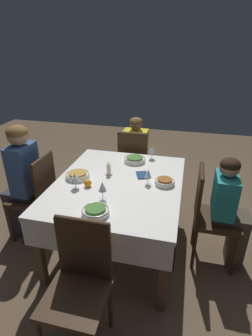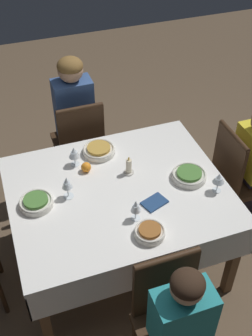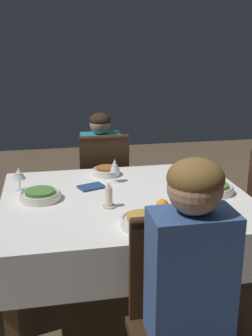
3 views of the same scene
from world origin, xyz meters
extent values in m
plane|color=brown|center=(0.00, 0.00, 0.00)|extent=(8.00, 8.00, 0.00)
cube|color=white|center=(0.00, 0.00, 0.71)|extent=(1.39, 1.14, 0.04)
cube|color=white|center=(0.00, 0.57, 0.58)|extent=(1.39, 0.01, 0.22)
cube|color=white|center=(0.00, -0.57, 0.58)|extent=(1.39, 0.01, 0.22)
cube|color=white|center=(0.69, 0.00, 0.58)|extent=(0.01, 1.14, 0.22)
cube|color=white|center=(-0.69, 0.00, 0.58)|extent=(0.01, 1.14, 0.22)
cube|color=brown|center=(0.62, 0.50, 0.34)|extent=(0.06, 0.06, 0.69)
cube|color=brown|center=(0.62, -0.50, 0.34)|extent=(0.06, 0.06, 0.69)
cube|color=brown|center=(-0.62, -0.50, 0.34)|extent=(0.06, 0.06, 0.69)
cube|color=#382314|center=(-0.05, 0.72, 0.69)|extent=(0.36, 0.03, 0.44)
cylinder|color=#382314|center=(-0.05, 0.72, 0.91)|extent=(0.35, 0.04, 0.04)
cube|color=#382314|center=(0.02, -0.90, 0.45)|extent=(0.39, 0.39, 0.04)
cube|color=#382314|center=(0.02, -0.72, 0.69)|extent=(0.36, 0.03, 0.44)
cylinder|color=#382314|center=(0.02, -0.72, 0.91)|extent=(0.35, 0.04, 0.04)
cylinder|color=#382314|center=(-0.15, -1.07, 0.21)|extent=(0.03, 0.03, 0.43)
cylinder|color=#382314|center=(0.19, -1.07, 0.21)|extent=(0.03, 0.03, 0.43)
cylinder|color=#382314|center=(-0.15, -0.73, 0.21)|extent=(0.03, 0.03, 0.43)
cylinder|color=#382314|center=(0.19, -0.73, 0.21)|extent=(0.03, 0.03, 0.43)
cylinder|color=#382314|center=(-0.86, -0.17, 0.21)|extent=(0.03, 0.03, 0.43)
cube|color=#38568E|center=(-0.05, 0.93, 0.77)|extent=(0.30, 0.18, 0.49)
sphere|color=tan|center=(-0.05, 0.93, 1.11)|extent=(0.19, 0.19, 0.19)
ellipsoid|color=brown|center=(-0.05, 0.93, 1.14)|extent=(0.19, 0.19, 0.13)
cube|color=#4C4233|center=(0.02, -1.10, 0.23)|extent=(0.22, 0.14, 0.47)
cube|color=#4C4233|center=(0.02, -1.02, 0.50)|extent=(0.24, 0.31, 0.06)
cube|color=teal|center=(0.02, -0.93, 0.71)|extent=(0.30, 0.18, 0.36)
sphere|color=tan|center=(0.02, -0.93, 0.96)|extent=(0.16, 0.16, 0.16)
ellipsoid|color=black|center=(0.02, -0.93, 0.99)|extent=(0.16, 0.16, 0.11)
cylinder|color=silver|center=(-0.01, 0.39, 0.74)|extent=(0.23, 0.23, 0.04)
torus|color=silver|center=(-0.01, 0.39, 0.77)|extent=(0.22, 0.22, 0.01)
cylinder|color=gold|center=(-0.01, 0.39, 0.77)|extent=(0.16, 0.16, 0.02)
cylinder|color=white|center=(-0.20, 0.33, 0.73)|extent=(0.06, 0.06, 0.00)
cylinder|color=white|center=(-0.20, 0.33, 0.76)|extent=(0.01, 0.01, 0.06)
cone|color=white|center=(-0.20, 0.33, 0.83)|extent=(0.08, 0.08, 0.08)
cylinder|color=white|center=(-0.20, 0.33, 0.82)|extent=(0.05, 0.05, 0.03)
cylinder|color=silver|center=(0.47, -0.05, 0.74)|extent=(0.23, 0.23, 0.04)
torus|color=silver|center=(0.47, -0.05, 0.77)|extent=(0.22, 0.22, 0.01)
cylinder|color=#4C7F38|center=(0.47, -0.05, 0.77)|extent=(0.16, 0.16, 0.02)
cylinder|color=white|center=(0.59, -0.22, 0.73)|extent=(0.06, 0.06, 0.00)
cylinder|color=white|center=(0.59, -0.22, 0.77)|extent=(0.01, 0.01, 0.07)
cone|color=white|center=(0.59, -0.22, 0.83)|extent=(0.07, 0.07, 0.07)
cylinder|color=white|center=(0.59, -0.22, 0.82)|extent=(0.04, 0.04, 0.03)
cylinder|color=silver|center=(0.05, -0.42, 0.74)|extent=(0.18, 0.18, 0.04)
torus|color=silver|center=(0.05, -0.42, 0.77)|extent=(0.18, 0.18, 0.01)
cylinder|color=#995B28|center=(0.05, -0.42, 0.77)|extent=(0.13, 0.13, 0.02)
cylinder|color=white|center=(0.02, -0.27, 0.73)|extent=(0.06, 0.06, 0.00)
cylinder|color=white|center=(0.02, -0.27, 0.76)|extent=(0.01, 0.01, 0.06)
cone|color=white|center=(0.02, -0.27, 0.84)|extent=(0.06, 0.06, 0.08)
cylinder|color=white|center=(0.02, -0.27, 0.82)|extent=(0.04, 0.04, 0.04)
cylinder|color=silver|center=(-0.52, 0.03, 0.74)|extent=(0.21, 0.21, 0.04)
torus|color=silver|center=(-0.52, 0.03, 0.77)|extent=(0.20, 0.20, 0.01)
cylinder|color=#4C7F38|center=(-0.52, 0.03, 0.77)|extent=(0.15, 0.15, 0.02)
cylinder|color=white|center=(-0.32, 0.04, 0.73)|extent=(0.07, 0.07, 0.00)
cylinder|color=white|center=(-0.32, 0.04, 0.77)|extent=(0.01, 0.01, 0.08)
cone|color=white|center=(-0.32, 0.04, 0.85)|extent=(0.07, 0.07, 0.08)
cylinder|color=white|center=(-0.32, 0.04, 0.83)|extent=(0.04, 0.04, 0.04)
cylinder|color=beige|center=(0.12, 0.13, 0.73)|extent=(0.07, 0.07, 0.01)
cylinder|color=beige|center=(0.12, 0.13, 0.79)|extent=(0.04, 0.04, 0.10)
ellipsoid|color=#F9C64C|center=(0.12, 0.13, 0.85)|extent=(0.01, 0.01, 0.03)
sphere|color=orange|center=(-0.15, 0.24, 0.76)|extent=(0.07, 0.07, 0.07)
cube|color=navy|center=(0.17, -0.19, 0.73)|extent=(0.18, 0.15, 0.01)
camera|label=1|loc=(-2.03, -0.56, 1.88)|focal=28.00mm
camera|label=2|loc=(-0.59, -1.84, 2.62)|focal=45.00mm
camera|label=3|loc=(0.42, 2.18, 1.59)|focal=45.00mm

